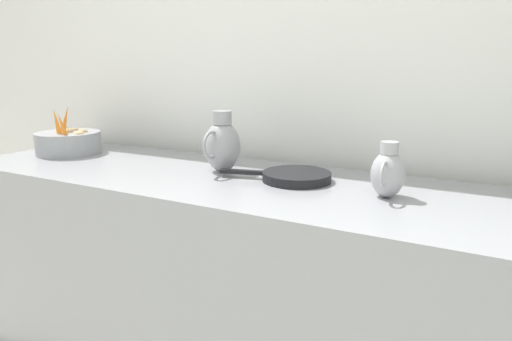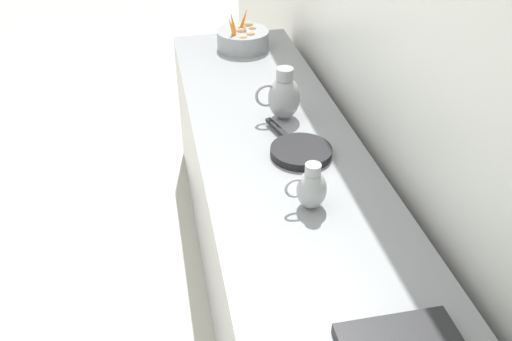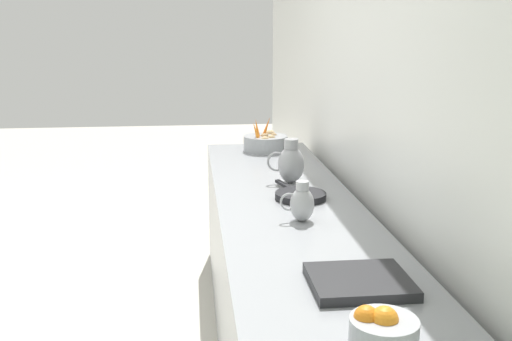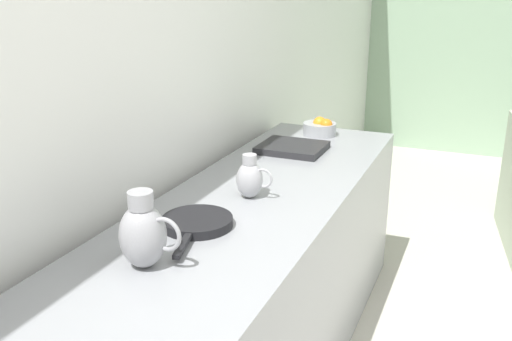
% 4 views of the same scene
% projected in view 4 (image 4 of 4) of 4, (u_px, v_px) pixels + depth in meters
% --- Properties ---
extents(tile_wall_left, '(0.10, 8.49, 3.00)m').
position_uv_depth(tile_wall_left, '(175.00, 39.00, 2.53)').
color(tile_wall_left, white).
rests_on(tile_wall_left, ground_plane).
extents(prep_counter, '(0.73, 3.17, 0.88)m').
position_uv_depth(prep_counter, '(225.00, 323.00, 2.26)').
color(prep_counter, gray).
rests_on(prep_counter, ground_plane).
extents(orange_bowl, '(0.20, 0.20, 0.11)m').
position_uv_depth(orange_bowl, '(320.00, 128.00, 3.32)').
color(orange_bowl, '#9EA0A5').
rests_on(orange_bowl, prep_counter).
extents(metal_pitcher_tall, '(0.21, 0.15, 0.25)m').
position_uv_depth(metal_pitcher_tall, '(144.00, 233.00, 1.75)').
color(metal_pitcher_tall, '#939399').
rests_on(metal_pitcher_tall, prep_counter).
extents(metal_pitcher_short, '(0.16, 0.11, 0.19)m').
position_uv_depth(metal_pitcher_short, '(250.00, 178.00, 2.34)').
color(metal_pitcher_short, '#A3A3A8').
rests_on(metal_pitcher_short, prep_counter).
extents(counter_sink_basin, '(0.34, 0.30, 0.04)m').
position_uv_depth(counter_sink_basin, '(292.00, 148.00, 3.02)').
color(counter_sink_basin, '#232326').
rests_on(counter_sink_basin, prep_counter).
extents(skillet_on_counter, '(0.26, 0.43, 0.03)m').
position_uv_depth(skillet_on_counter, '(197.00, 222.00, 2.07)').
color(skillet_on_counter, black).
rests_on(skillet_on_counter, prep_counter).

